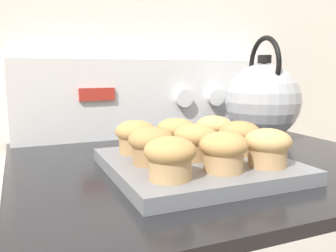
% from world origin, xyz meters
% --- Properties ---
extents(wall_back, '(8.00, 0.05, 2.40)m').
position_xyz_m(wall_back, '(0.00, 0.65, 1.20)').
color(wall_back, white).
rests_on(wall_back, ground_plane).
extents(control_panel, '(0.71, 0.07, 0.20)m').
position_xyz_m(control_panel, '(0.00, 0.60, 1.04)').
color(control_panel, white).
rests_on(control_panel, stove_range).
extents(muffin_pan, '(0.29, 0.29, 0.02)m').
position_xyz_m(muffin_pan, '(-0.06, 0.26, 0.95)').
color(muffin_pan, slate).
rests_on(muffin_pan, stove_range).
extents(muffin_r0_c0, '(0.07, 0.07, 0.06)m').
position_xyz_m(muffin_r0_c0, '(-0.14, 0.17, 0.99)').
color(muffin_r0_c0, tan).
rests_on(muffin_r0_c0, muffin_pan).
extents(muffin_r0_c1, '(0.07, 0.07, 0.06)m').
position_xyz_m(muffin_r0_c1, '(-0.06, 0.17, 0.99)').
color(muffin_r0_c1, tan).
rests_on(muffin_r0_c1, muffin_pan).
extents(muffin_r0_c2, '(0.07, 0.07, 0.06)m').
position_xyz_m(muffin_r0_c2, '(0.02, 0.17, 0.99)').
color(muffin_r0_c2, tan).
rests_on(muffin_r0_c2, muffin_pan).
extents(muffin_r1_c0, '(0.07, 0.07, 0.06)m').
position_xyz_m(muffin_r1_c0, '(-0.14, 0.26, 0.99)').
color(muffin_r1_c0, '#A37A4C').
rests_on(muffin_r1_c0, muffin_pan).
extents(muffin_r1_c1, '(0.07, 0.07, 0.06)m').
position_xyz_m(muffin_r1_c1, '(-0.06, 0.26, 0.99)').
color(muffin_r1_c1, '#A37A4C').
rests_on(muffin_r1_c1, muffin_pan).
extents(muffin_r1_c2, '(0.07, 0.07, 0.06)m').
position_xyz_m(muffin_r1_c2, '(0.03, 0.26, 0.99)').
color(muffin_r1_c2, tan).
rests_on(muffin_r1_c2, muffin_pan).
extents(muffin_r2_c0, '(0.07, 0.07, 0.06)m').
position_xyz_m(muffin_r2_c0, '(-0.14, 0.34, 0.99)').
color(muffin_r2_c0, tan).
rests_on(muffin_r2_c0, muffin_pan).
extents(muffin_r2_c1, '(0.07, 0.07, 0.06)m').
position_xyz_m(muffin_r2_c1, '(-0.06, 0.34, 0.99)').
color(muffin_r2_c1, '#A37A4C').
rests_on(muffin_r2_c1, muffin_pan).
extents(muffin_r2_c2, '(0.07, 0.07, 0.06)m').
position_xyz_m(muffin_r2_c2, '(0.02, 0.34, 0.99)').
color(muffin_r2_c2, tan).
rests_on(muffin_r2_c2, muffin_pan).
extents(tea_kettle, '(0.19, 0.22, 0.25)m').
position_xyz_m(tea_kettle, '(0.23, 0.46, 1.04)').
color(tea_kettle, '#ADAFB5').
rests_on(tea_kettle, stove_range).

